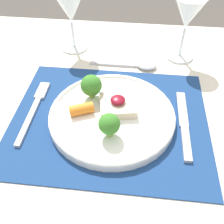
# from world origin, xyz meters

# --- Properties ---
(dining_table) EXTENTS (1.54, 0.94, 0.75)m
(dining_table) POSITION_xyz_m (0.00, 0.00, 0.66)
(dining_table) COLOR beige
(dining_table) RESTS_ON ground_plane
(placemat) EXTENTS (0.44, 0.36, 0.00)m
(placemat) POSITION_xyz_m (0.00, 0.00, 0.75)
(placemat) COLOR navy
(placemat) RESTS_ON dining_table
(dinner_plate) EXTENTS (0.28, 0.28, 0.08)m
(dinner_plate) POSITION_xyz_m (0.00, 0.00, 0.77)
(dinner_plate) COLOR white
(dinner_plate) RESTS_ON placemat
(fork) EXTENTS (0.02, 0.20, 0.01)m
(fork) POSITION_xyz_m (-0.18, 0.02, 0.76)
(fork) COLOR #B2B2B7
(fork) RESTS_ON placemat
(knife) EXTENTS (0.02, 0.20, 0.01)m
(knife) POSITION_xyz_m (0.16, -0.01, 0.76)
(knife) COLOR #B2B2B7
(knife) RESTS_ON placemat
(spoon) EXTENTS (0.19, 0.04, 0.02)m
(spoon) POSITION_xyz_m (0.06, 0.21, 0.76)
(spoon) COLOR #B2B2B7
(spoon) RESTS_ON dining_table
(wine_glass_near) EXTENTS (0.08, 0.08, 0.17)m
(wine_glass_near) POSITION_xyz_m (0.17, 0.27, 0.87)
(wine_glass_near) COLOR white
(wine_glass_near) RESTS_ON dining_table
(wine_glass_far) EXTENTS (0.08, 0.08, 0.17)m
(wine_glass_far) POSITION_xyz_m (-0.14, 0.29, 0.87)
(wine_glass_far) COLOR white
(wine_glass_far) RESTS_ON dining_table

